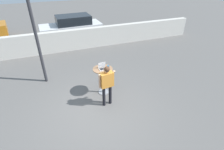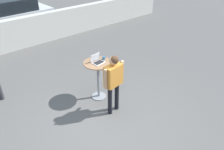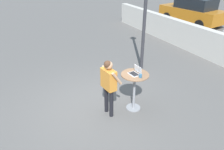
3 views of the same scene
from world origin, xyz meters
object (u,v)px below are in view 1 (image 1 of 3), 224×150
Objects in this scene: cafe_table at (103,76)px; coffee_mug at (108,66)px; parked_car_near_street at (72,27)px; street_lamp at (32,20)px; standing_person at (107,81)px; laptop at (103,68)px.

cafe_table is 9.58× the size of coffee_mug.
street_lamp is at bearing -111.84° from parked_car_near_street.
cafe_table is at bearing -38.63° from street_lamp.
street_lamp is at bearing 141.37° from cafe_table.
standing_person is at bearing -97.66° from cafe_table.
parked_car_near_street is (0.11, 7.75, -0.22)m from standing_person.
coffee_mug reaches higher than cafe_table.
standing_person is 7.75m from parked_car_near_street.
parked_car_near_street is at bearing 89.21° from standing_person.
coffee_mug is (0.22, 0.01, -0.00)m from laptop.
standing_person reaches higher than cafe_table.
cafe_table is at bearing -90.06° from parked_car_near_street.
standing_person is (-0.10, -0.73, 0.24)m from cafe_table.
parked_car_near_street reaches higher than coffee_mug.
standing_person is at bearing -112.89° from coffee_mug.
laptop is 2.76× the size of coffee_mug.
coffee_mug is at bearing 67.11° from standing_person.
standing_person is (-0.32, -0.75, -0.13)m from coffee_mug.
cafe_table is 0.26× the size of street_lamp.
laptop is 0.07× the size of parked_car_near_street.
coffee_mug is 0.83m from standing_person.
parked_car_near_street is at bearing 89.90° from laptop.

